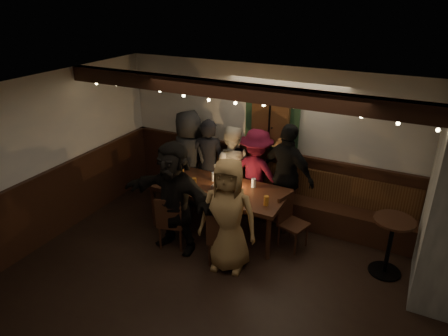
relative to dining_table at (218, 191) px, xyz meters
The scene contains 13 objects.
room 1.78m from the dining_table, ahead, with size 6.02×5.01×2.62m.
dining_table is the anchor object (origin of this frame).
chair_near_left 0.91m from the dining_table, 117.20° to the right, with size 0.50×0.50×0.89m.
chair_near_right 0.96m from the dining_table, 60.09° to the right, with size 0.50×0.50×0.87m.
chair_end 1.21m from the dining_table, ahead, with size 0.48×0.48×0.86m.
high_top 2.65m from the dining_table, ahead, with size 0.55×0.55×0.88m.
person_a 1.15m from the dining_table, 145.23° to the left, with size 0.87×0.56×1.78m, color black.
person_b 0.83m from the dining_table, 129.49° to the left, with size 0.62×0.40×1.69m, color black.
person_c 0.78m from the dining_table, 101.18° to the left, with size 0.77×0.60×1.57m, color beige.
person_d 0.84m from the dining_table, 65.64° to the left, with size 1.03×0.59×1.59m, color #4B0B1D.
person_e 1.17m from the dining_table, 38.01° to the left, with size 1.04×0.43×1.78m, color black.
person_f 0.83m from the dining_table, 116.02° to the right, with size 1.63×0.52×1.75m, color black.
person_g 0.99m from the dining_table, 54.48° to the right, with size 0.82×0.54×1.69m, color olive.
Camera 1 is at (1.98, -3.68, 3.71)m, focal length 32.00 mm.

